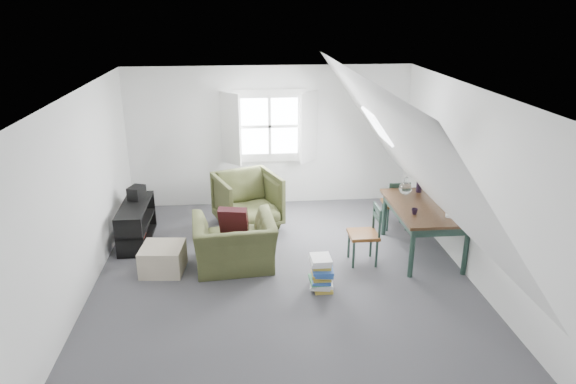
{
  "coord_description": "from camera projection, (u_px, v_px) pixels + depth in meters",
  "views": [
    {
      "loc": [
        -0.5,
        -6.16,
        3.5
      ],
      "look_at": [
        0.13,
        0.6,
        0.99
      ],
      "focal_mm": 32.0,
      "sensor_mm": 36.0,
      "label": 1
    }
  ],
  "objects": [
    {
      "name": "electronics_box",
      "position": [
        137.0,
        193.0,
        8.01
      ],
      "size": [
        0.27,
        0.32,
        0.22
      ],
      "primitive_type": "cube",
      "rotation": [
        0.0,
        0.0,
        -0.34
      ],
      "color": "black",
      "rests_on": "media_shelf"
    },
    {
      "name": "paper_box",
      "position": [
        450.0,
        216.0,
        6.97
      ],
      "size": [
        0.12,
        0.09,
        0.04
      ],
      "primitive_type": "cube",
      "rotation": [
        0.0,
        0.0,
        -0.19
      ],
      "color": "white",
      "rests_on": "dining_table"
    },
    {
      "name": "wall_back",
      "position": [
        270.0,
        137.0,
        9.15
      ],
      "size": [
        5.0,
        0.0,
        5.0
      ],
      "primitive_type": "plane",
      "rotation": [
        1.57,
        0.0,
        0.0
      ],
      "color": "white",
      "rests_on": "ground"
    },
    {
      "name": "skylight",
      "position": [
        377.0,
        126.0,
        7.76
      ],
      "size": [
        0.35,
        0.75,
        0.47
      ],
      "primitive_type": "cube",
      "rotation": [
        0.0,
        0.95,
        0.0
      ],
      "color": "white",
      "rests_on": "slope_right"
    },
    {
      "name": "ottoman",
      "position": [
        163.0,
        259.0,
        7.07
      ],
      "size": [
        0.61,
        0.61,
        0.37
      ],
      "primitive_type": "cube",
      "rotation": [
        0.0,
        0.0,
        -0.09
      ],
      "color": "tan",
      "rests_on": "floor"
    },
    {
      "name": "cup",
      "position": [
        414.0,
        214.0,
        7.08
      ],
      "size": [
        0.1,
        0.1,
        0.08
      ],
      "primitive_type": "imported",
      "rotation": [
        0.0,
        0.0,
        -0.09
      ],
      "color": "black",
      "rests_on": "dining_table"
    },
    {
      "name": "wall_right",
      "position": [
        470.0,
        183.0,
        6.8
      ],
      "size": [
        0.0,
        5.5,
        5.5
      ],
      "primitive_type": "plane",
      "rotation": [
        1.57,
        0.0,
        -1.57
      ],
      "color": "white",
      "rests_on": "ground"
    },
    {
      "name": "floor",
      "position": [
        283.0,
        275.0,
        7.02
      ],
      "size": [
        5.5,
        5.5,
        0.0
      ],
      "primitive_type": "plane",
      "color": "#45454A",
      "rests_on": "ground"
    },
    {
      "name": "slope_left",
      "position": [
        156.0,
        153.0,
        6.26
      ],
      "size": [
        3.19,
        5.5,
        4.48
      ],
      "primitive_type": "plane",
      "rotation": [
        0.0,
        2.19,
        0.0
      ],
      "color": "white",
      "rests_on": "wall_left"
    },
    {
      "name": "throw_pillow",
      "position": [
        234.0,
        220.0,
        7.16
      ],
      "size": [
        0.44,
        0.3,
        0.42
      ],
      "primitive_type": "cube",
      "rotation": [
        0.31,
        0.0,
        -0.19
      ],
      "color": "#3C1015",
      "rests_on": "armchair_near"
    },
    {
      "name": "armchair_far",
      "position": [
        248.0,
        225.0,
        8.6
      ],
      "size": [
        1.23,
        1.25,
        0.89
      ],
      "primitive_type": "imported",
      "rotation": [
        0.0,
        0.0,
        0.35
      ],
      "color": "#3E4223",
      "rests_on": "floor"
    },
    {
      "name": "wall_left",
      "position": [
        82.0,
        196.0,
        6.36
      ],
      "size": [
        0.0,
        5.5,
        5.5
      ],
      "primitive_type": "plane",
      "rotation": [
        1.57,
        0.0,
        1.57
      ],
      "color": "white",
      "rests_on": "ground"
    },
    {
      "name": "dining_chair_far",
      "position": [
        396.0,
        203.0,
        8.35
      ],
      "size": [
        0.39,
        0.39,
        0.83
      ],
      "rotation": [
        0.0,
        0.0,
        2.81
      ],
      "color": "brown",
      "rests_on": "floor"
    },
    {
      "name": "slope_right",
      "position": [
        403.0,
        147.0,
        6.53
      ],
      "size": [
        3.19,
        5.5,
        4.48
      ],
      "primitive_type": "plane",
      "rotation": [
        0.0,
        -2.19,
        0.0
      ],
      "color": "white",
      "rests_on": "wall_right"
    },
    {
      "name": "dormer_window",
      "position": [
        270.0,
        127.0,
        9.01
      ],
      "size": [
        1.71,
        0.35,
        1.3
      ],
      "color": "white",
      "rests_on": "wall_back"
    },
    {
      "name": "magazine_stack",
      "position": [
        322.0,
        273.0,
        6.61
      ],
      "size": [
        0.33,
        0.4,
        0.44
      ],
      "rotation": [
        0.0,
        0.0,
        -0.16
      ],
      "color": "#B29933",
      "rests_on": "floor"
    },
    {
      "name": "dining_chair_near",
      "position": [
        366.0,
        233.0,
        7.22
      ],
      "size": [
        0.4,
        0.4,
        0.86
      ],
      "rotation": [
        0.0,
        0.0,
        -1.45
      ],
      "color": "brown",
      "rests_on": "floor"
    },
    {
      "name": "demijohn",
      "position": [
        405.0,
        188.0,
        7.75
      ],
      "size": [
        0.19,
        0.19,
        0.27
      ],
      "rotation": [
        0.0,
        0.0,
        -0.24
      ],
      "color": "silver",
      "rests_on": "dining_table"
    },
    {
      "name": "dining_table",
      "position": [
        424.0,
        212.0,
        7.42
      ],
      "size": [
        0.91,
        1.52,
        0.76
      ],
      "rotation": [
        0.0,
        0.0,
        -0.03
      ],
      "color": "#311E11",
      "rests_on": "floor"
    },
    {
      "name": "ceiling",
      "position": [
        282.0,
        92.0,
        6.15
      ],
      "size": [
        5.5,
        5.5,
        0.0
      ],
      "primitive_type": "plane",
      "rotation": [
        3.14,
        0.0,
        0.0
      ],
      "color": "white",
      "rests_on": "wall_back"
    },
    {
      "name": "wall_front",
      "position": [
        311.0,
        309.0,
        4.01
      ],
      "size": [
        5.0,
        0.0,
        5.0
      ],
      "primitive_type": "plane",
      "rotation": [
        -1.57,
        0.0,
        0.0
      ],
      "color": "white",
      "rests_on": "ground"
    },
    {
      "name": "armchair_near",
      "position": [
        235.0,
        266.0,
        7.24
      ],
      "size": [
        1.19,
        1.06,
        0.72
      ],
      "primitive_type": "imported",
      "rotation": [
        0.0,
        0.0,
        3.23
      ],
      "color": "#3E4223",
      "rests_on": "floor"
    },
    {
      "name": "vase_twigs",
      "position": [
        419.0,
        183.0,
        7.85
      ],
      "size": [
        0.09,
        0.1,
        0.68
      ],
      "rotation": [
        0.0,
        0.0,
        0.13
      ],
      "color": "black",
      "rests_on": "dining_table"
    },
    {
      "name": "media_shelf",
      "position": [
        136.0,
        226.0,
        7.89
      ],
      "size": [
        0.4,
        1.2,
        0.61
      ],
      "rotation": [
        0.0,
        0.0,
        0.07
      ],
      "color": "black",
      "rests_on": "floor"
    }
  ]
}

